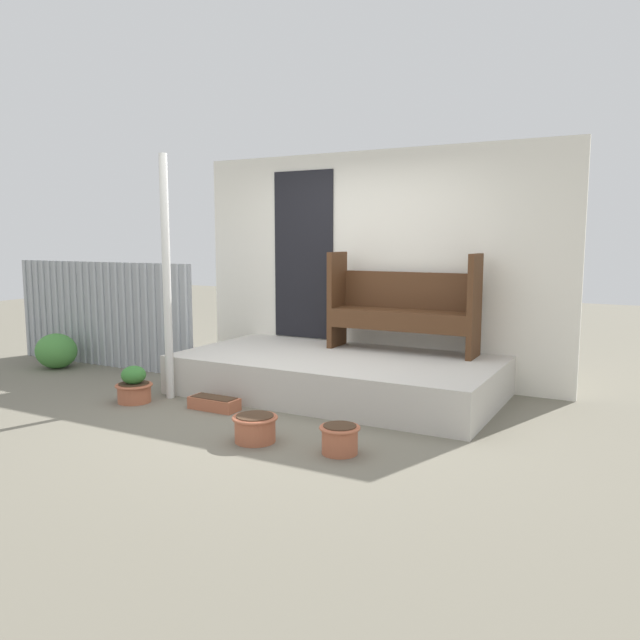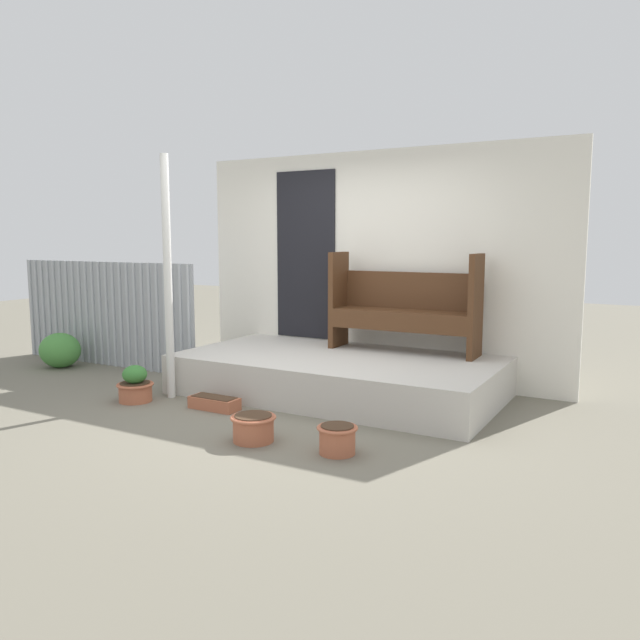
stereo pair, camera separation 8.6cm
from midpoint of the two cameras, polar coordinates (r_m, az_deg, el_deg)
name	(u,v)px [view 2 (the right image)]	position (r m, az deg, el deg)	size (l,w,h in m)	color
ground_plane	(283,413)	(5.90, -2.96, -8.46)	(24.00, 24.00, 0.00)	#706B5B
porch_slab	(338,375)	(6.52, 2.05, -5.07)	(3.27, 1.73, 0.41)	beige
house_wall	(372,266)	(7.20, 5.09, 4.95)	(4.47, 0.08, 2.60)	white
fence_corrugated	(104,314)	(8.40, -18.84, 0.55)	(2.95, 0.05, 1.33)	#9EA3A8
support_post	(168,278)	(6.43, -13.37, 3.73)	(0.08, 0.08, 2.44)	silver
bench	(404,303)	(6.74, 8.07, 1.50)	(1.62, 0.43, 1.06)	#4C2D19
flower_pot_left	(135,386)	(6.51, -16.18, -5.79)	(0.37, 0.37, 0.37)	#B26042
flower_pot_middle	(253,427)	(5.10, -5.63, -9.69)	(0.37, 0.37, 0.22)	#B26042
flower_pot_right	(337,438)	(4.80, 2.11, -10.73)	(0.31, 0.31, 0.22)	#B26042
planter_box_rect	(214,403)	(6.08, -9.23, -7.49)	(0.50, 0.20, 0.12)	#B26042
shrub_by_fence	(60,350)	(8.50, -22.41, -2.57)	(0.53, 0.48, 0.44)	#478C3D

